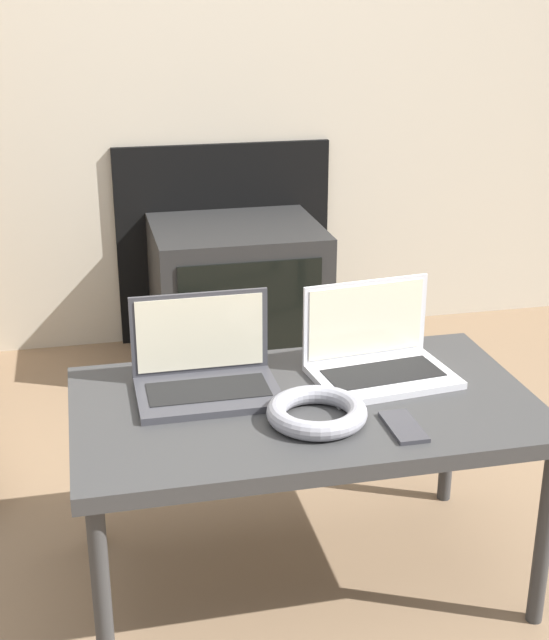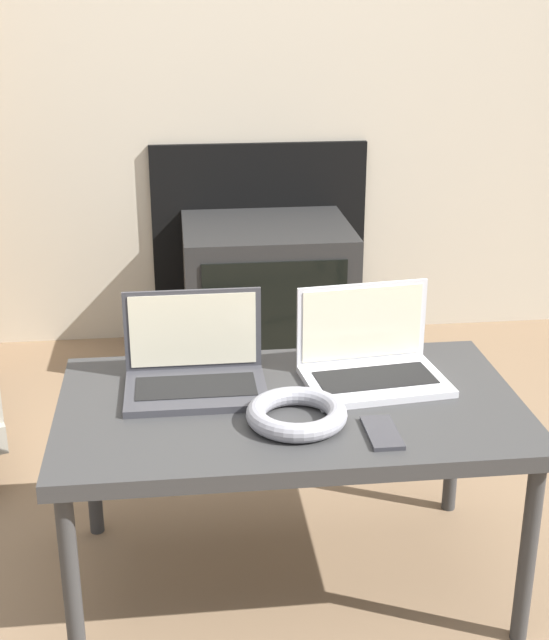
{
  "view_description": "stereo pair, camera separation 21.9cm",
  "coord_description": "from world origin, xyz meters",
  "px_view_note": "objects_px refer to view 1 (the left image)",
  "views": [
    {
      "loc": [
        -0.45,
        -1.37,
        1.33
      ],
      "look_at": [
        0.0,
        0.63,
        0.54
      ],
      "focal_mm": 50.0,
      "sensor_mm": 36.0,
      "label": 1
    },
    {
      "loc": [
        -0.23,
        -1.4,
        1.33
      ],
      "look_at": [
        0.0,
        0.63,
        0.54
      ],
      "focal_mm": 50.0,
      "sensor_mm": 36.0,
      "label": 2
    }
  ],
  "objects_px": {
    "phone": "(403,427)",
    "tv": "(237,295)",
    "laptop_right": "(377,356)",
    "headphones": "(317,412)",
    "laptop_left": "(205,371)"
  },
  "relations": [
    {
      "from": "laptop_left",
      "to": "phone",
      "type": "height_order",
      "value": "laptop_left"
    },
    {
      "from": "laptop_left",
      "to": "tv",
      "type": "bearing_deg",
      "value": 76.16
    },
    {
      "from": "laptop_left",
      "to": "laptop_right",
      "type": "bearing_deg",
      "value": -0.29
    },
    {
      "from": "phone",
      "to": "tv",
      "type": "distance_m",
      "value": 1.49
    },
    {
      "from": "laptop_left",
      "to": "phone",
      "type": "bearing_deg",
      "value": -36.9
    },
    {
      "from": "headphones",
      "to": "tv",
      "type": "xyz_separation_m",
      "value": [
        0.09,
        1.41,
        -0.23
      ]
    },
    {
      "from": "laptop_right",
      "to": "phone",
      "type": "height_order",
      "value": "laptop_right"
    },
    {
      "from": "laptop_left",
      "to": "headphones",
      "type": "xyz_separation_m",
      "value": [
        0.2,
        -0.2,
        -0.02
      ]
    },
    {
      "from": "headphones",
      "to": "laptop_left",
      "type": "bearing_deg",
      "value": 135.21
    },
    {
      "from": "laptop_left",
      "to": "laptop_right",
      "type": "relative_size",
      "value": 0.94
    },
    {
      "from": "laptop_right",
      "to": "phone",
      "type": "bearing_deg",
      "value": -103.53
    },
    {
      "from": "headphones",
      "to": "phone",
      "type": "relative_size",
      "value": 1.53
    },
    {
      "from": "headphones",
      "to": "phone",
      "type": "xyz_separation_m",
      "value": [
        0.16,
        -0.07,
        -0.02
      ]
    },
    {
      "from": "laptop_left",
      "to": "phone",
      "type": "relative_size",
      "value": 2.28
    },
    {
      "from": "laptop_left",
      "to": "phone",
      "type": "distance_m",
      "value": 0.46
    }
  ]
}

